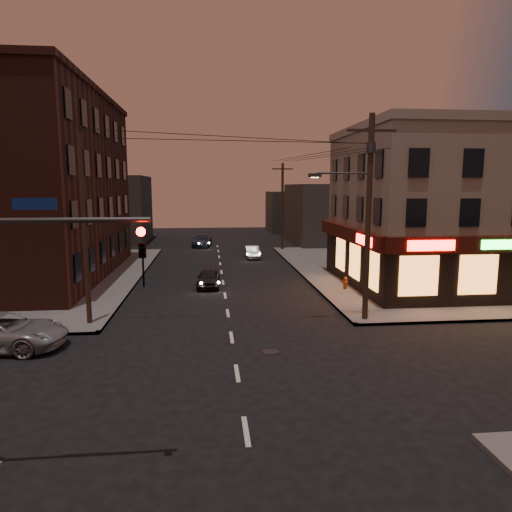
{
  "coord_description": "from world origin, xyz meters",
  "views": [
    {
      "loc": [
        -0.94,
        -15.72,
        6.71
      ],
      "look_at": [
        1.44,
        7.23,
        3.2
      ],
      "focal_mm": 32.0,
      "sensor_mm": 36.0,
      "label": 1
    }
  ],
  "objects": [
    {
      "name": "ground",
      "position": [
        0.0,
        0.0,
        0.0
      ],
      "size": [
        120.0,
        120.0,
        0.0
      ],
      "primitive_type": "plane",
      "color": "black",
      "rests_on": "ground"
    },
    {
      "name": "sidewalk_ne",
      "position": [
        18.0,
        19.0,
        0.07
      ],
      "size": [
        24.0,
        28.0,
        0.15
      ],
      "primitive_type": "cube",
      "color": "#514F4C",
      "rests_on": "ground"
    },
    {
      "name": "pizza_building",
      "position": [
        15.93,
        13.43,
        5.35
      ],
      "size": [
        15.85,
        12.85,
        10.5
      ],
      "color": "gray",
      "rests_on": "sidewalk_ne"
    },
    {
      "name": "brick_apartment",
      "position": [
        -14.5,
        19.0,
        6.65
      ],
      "size": [
        12.0,
        20.0,
        13.0
      ],
      "primitive_type": "cube",
      "color": "#411D15",
      "rests_on": "sidewalk_nw"
    },
    {
      "name": "bg_building_ne_a",
      "position": [
        14.0,
        38.0,
        3.5
      ],
      "size": [
        10.0,
        12.0,
        7.0
      ],
      "primitive_type": "cube",
      "color": "#3F3D3A",
      "rests_on": "ground"
    },
    {
      "name": "bg_building_nw",
      "position": [
        -13.0,
        42.0,
        4.0
      ],
      "size": [
        9.0,
        10.0,
        8.0
      ],
      "primitive_type": "cube",
      "color": "#3F3D3A",
      "rests_on": "ground"
    },
    {
      "name": "bg_building_ne_b",
      "position": [
        12.0,
        52.0,
        3.0
      ],
      "size": [
        8.0,
        8.0,
        6.0
      ],
      "primitive_type": "cube",
      "color": "#3F3D3A",
      "rests_on": "ground"
    },
    {
      "name": "utility_pole_main",
      "position": [
        6.68,
        5.8,
        5.76
      ],
      "size": [
        4.2,
        0.44,
        10.0
      ],
      "color": "#382619",
      "rests_on": "sidewalk_ne"
    },
    {
      "name": "utility_pole_far",
      "position": [
        6.8,
        32.0,
        4.65
      ],
      "size": [
        0.26,
        0.26,
        9.0
      ],
      "primitive_type": "cylinder",
      "color": "#382619",
      "rests_on": "sidewalk_ne"
    },
    {
      "name": "utility_pole_west",
      "position": [
        -6.8,
        6.5,
        4.65
      ],
      "size": [
        0.24,
        0.24,
        9.0
      ],
      "primitive_type": "cylinder",
      "color": "#382619",
      "rests_on": "sidewalk_nw"
    },
    {
      "name": "sedan_near",
      "position": [
        -1.02,
        14.68,
        0.63
      ],
      "size": [
        1.67,
        3.75,
        1.25
      ],
      "primitive_type": "imported",
      "rotation": [
        0.0,
        0.0,
        -0.05
      ],
      "color": "black",
      "rests_on": "ground"
    },
    {
      "name": "sedan_mid",
      "position": [
        3.11,
        26.88,
        0.59
      ],
      "size": [
        1.34,
        3.6,
        1.18
      ],
      "primitive_type": "imported",
      "rotation": [
        0.0,
        0.0,
        0.03
      ],
      "color": "slate",
      "rests_on": "ground"
    },
    {
      "name": "sedan_far",
      "position": [
        -1.74,
        36.16,
        0.69
      ],
      "size": [
        2.42,
        4.96,
        1.39
      ],
      "primitive_type": "imported",
      "rotation": [
        0.0,
        0.0,
        -0.1
      ],
      "color": "#1D273A",
      "rests_on": "ground"
    },
    {
      "name": "fire_hydrant",
      "position": [
        7.8,
        12.44,
        0.58
      ],
      "size": [
        0.36,
        0.36,
        0.79
      ],
      "rotation": [
        0.0,
        0.0,
        0.35
      ],
      "color": "maroon",
      "rests_on": "sidewalk_ne"
    }
  ]
}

